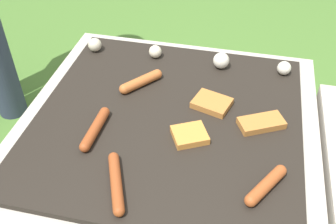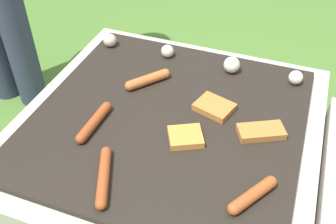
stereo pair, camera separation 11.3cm
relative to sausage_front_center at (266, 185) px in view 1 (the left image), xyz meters
The scene contains 10 objects.
ground_plane 0.55m from the sausage_front_center, 144.76° to the left, with size 14.00×14.00×0.00m, color #47702D.
grill 0.42m from the sausage_front_center, 144.76° to the left, with size 0.87×0.87×0.41m.
sausage_front_center is the anchor object (origin of this frame).
sausage_back_center 0.48m from the sausage_front_center, 168.50° to the left, with size 0.03×0.17×0.03m.
sausage_front_left 0.52m from the sausage_front_center, 140.52° to the left, with size 0.11×0.13×0.03m.
sausage_mid_left 0.36m from the sausage_front_center, 168.67° to the right, with size 0.09×0.18×0.03m.
bread_slice_center 0.33m from the sausage_front_center, 120.97° to the left, with size 0.13×0.11×0.02m.
bread_slice_right 0.23m from the sausage_front_center, 95.23° to the left, with size 0.14×0.11×0.02m.
bread_slice_left 0.25m from the sausage_front_center, 147.57° to the left, with size 0.12×0.11×0.02m.
mushroom_row 0.57m from the sausage_front_center, 119.56° to the left, with size 0.71×0.06×0.05m.
Camera 1 is at (0.19, -0.83, 1.18)m, focal length 42.00 mm.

